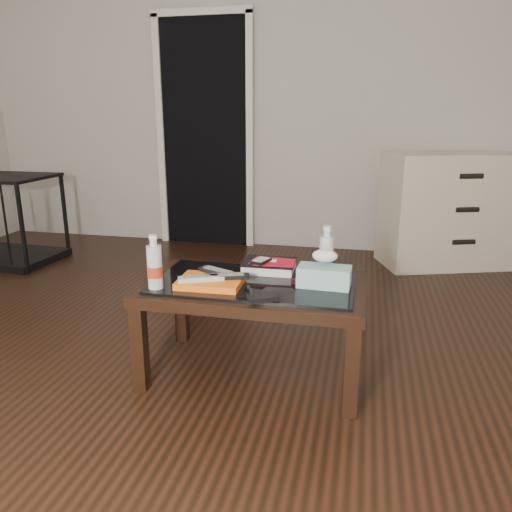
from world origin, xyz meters
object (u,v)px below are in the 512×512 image
Objects in this scene: water_bottle_left at (154,262)px; tissue_box at (324,276)px; pet_crate at (1,233)px; water_bottle_right at (326,251)px; dresser at (460,210)px; textbook at (269,266)px; coffee_table at (254,294)px.

tissue_box is (0.72, 0.18, -0.07)m from water_bottle_left.
water_bottle_left reaches higher than tissue_box.
water_bottle_right is at bearing -20.38° from pet_crate.
dresser reaches higher than pet_crate.
pet_crate is 4.07× the size of tissue_box.
pet_crate reaches higher than tissue_box.
water_bottle_left is at bearing -144.11° from dresser.
dresser reaches higher than water_bottle_left.
water_bottle_left is (-1.62, -2.28, 0.13)m from dresser.
dresser is 5.45× the size of water_bottle_right.
dresser is 3.77m from pet_crate.
textbook is 0.29m from water_bottle_right.
pet_crate is at bearing 142.88° from water_bottle_left.
water_bottle_left is at bearing -33.55° from pet_crate.
dresser is 5.64× the size of tissue_box.
dresser is 2.29m from tissue_box.
dresser is (1.22, 2.10, 0.05)m from coffee_table.
textbook is at bearing 176.52° from water_bottle_right.
pet_crate is at bearing 152.85° from textbook.
coffee_table is 0.77× the size of dresser.
tissue_box is (0.01, -0.15, -0.07)m from water_bottle_right.
coffee_table is at bearing -25.72° from pet_crate.
dresser is at bearing 69.51° from tissue_box.
pet_crate is 3.74× the size of textbook.
water_bottle_right is (2.79, -1.24, 0.35)m from pet_crate.
water_bottle_right reaches higher than textbook.
water_bottle_right is at bearing 25.11° from water_bottle_left.
dresser is 2.15m from water_bottle_right.
pet_crate is (-3.70, -0.71, -0.22)m from dresser.
dresser reaches higher than tissue_box.
tissue_box is at bearing 14.07° from water_bottle_left.
coffee_table is 4.00× the size of textbook.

